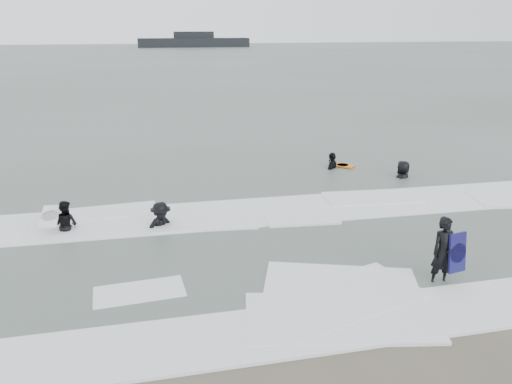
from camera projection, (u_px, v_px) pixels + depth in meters
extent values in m
plane|color=brown|center=(302.00, 313.00, 10.72)|extent=(320.00, 320.00, 0.00)
plane|color=#47544C|center=(169.00, 61.00, 85.01)|extent=(320.00, 320.00, 0.00)
imported|color=black|center=(439.00, 284.00, 11.93)|extent=(0.65, 0.45, 1.72)
imported|color=black|center=(67.00, 231.00, 14.98)|extent=(0.93, 0.88, 1.51)
imported|color=black|center=(162.00, 229.00, 15.13)|extent=(1.27, 1.05, 1.70)
imported|color=black|center=(332.00, 169.00, 21.45)|extent=(1.03, 1.15, 1.87)
imported|color=black|center=(402.00, 178.00, 20.12)|extent=(1.03, 1.09, 1.87)
cube|color=white|center=(311.00, 327.00, 10.15)|extent=(30.03, 2.32, 0.07)
cube|color=white|center=(250.00, 213.00, 16.28)|extent=(30.00, 2.60, 0.09)
cube|color=black|center=(194.00, 43.00, 135.52)|extent=(29.83, 5.33, 2.34)
cube|color=black|center=(194.00, 35.00, 134.87)|extent=(10.65, 3.20, 1.70)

